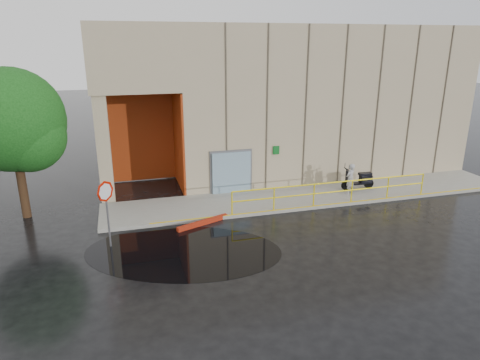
# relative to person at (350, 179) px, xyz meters

# --- Properties ---
(ground) EXTENTS (120.00, 120.00, 0.00)m
(ground) POSITION_rel_person_xyz_m (-5.64, -4.11, -0.90)
(ground) COLOR black
(ground) RESTS_ON ground
(sidewalk) EXTENTS (20.00, 3.00, 0.15)m
(sidewalk) POSITION_rel_person_xyz_m (-1.64, 0.39, -0.82)
(sidewalk) COLOR gray
(sidewalk) RESTS_ON ground
(building) EXTENTS (20.00, 10.17, 8.00)m
(building) POSITION_rel_person_xyz_m (-0.54, 6.88, 3.31)
(building) COLOR tan
(building) RESTS_ON ground
(guardrail) EXTENTS (9.56, 0.06, 1.03)m
(guardrail) POSITION_rel_person_xyz_m (-1.39, -0.96, -0.22)
(guardrail) COLOR yellow
(guardrail) RESTS_ON sidewalk
(person) EXTENTS (0.65, 0.58, 1.50)m
(person) POSITION_rel_person_xyz_m (0.00, 0.00, 0.00)
(person) COLOR #9E9DA2
(person) RESTS_ON sidewalk
(scooter) EXTENTS (1.74, 0.63, 1.34)m
(scooter) POSITION_rel_person_xyz_m (0.76, 0.49, 0.02)
(scooter) COLOR black
(scooter) RESTS_ON sidewalk
(stop_sign) EXTENTS (0.55, 0.59, 2.54)m
(stop_sign) POSITION_rel_person_xyz_m (-11.14, -2.42, 0.95)
(stop_sign) COLOR slate
(stop_sign) RESTS_ON ground
(red_curb) EXTENTS (2.29, 1.08, 0.18)m
(red_curb) POSITION_rel_person_xyz_m (-7.49, -1.38, -0.81)
(red_curb) COLOR #A0210D
(red_curb) RESTS_ON ground
(puddle) EXTENTS (8.08, 6.37, 0.01)m
(puddle) POSITION_rel_person_xyz_m (-8.63, -3.53, -0.90)
(puddle) COLOR black
(puddle) RESTS_ON ground
(tree_near) EXTENTS (4.19, 4.19, 6.29)m
(tree_near) POSITION_rel_person_xyz_m (-14.47, 1.43, 3.13)
(tree_near) COLOR #311F10
(tree_near) RESTS_ON ground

